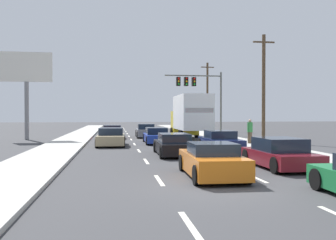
% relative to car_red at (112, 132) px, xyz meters
% --- Properties ---
extents(ground_plane, '(140.00, 140.00, 0.00)m').
position_rel_car_red_xyz_m(ground_plane, '(3.35, 1.80, -0.57)').
color(ground_plane, '#3D3D3F').
extents(sidewalk_right, '(2.87, 80.00, 0.14)m').
position_rel_car_red_xyz_m(sidewalk_right, '(10.03, -3.20, -0.50)').
color(sidewalk_right, '#B2AFA8').
rests_on(sidewalk_right, ground_plane).
extents(sidewalk_left, '(2.87, 80.00, 0.14)m').
position_rel_car_red_xyz_m(sidewalk_left, '(-3.33, -3.20, -0.50)').
color(sidewalk_left, '#B2AFA8').
rests_on(sidewalk_left, ground_plane).
extents(lane_markings, '(3.54, 62.00, 0.01)m').
position_rel_car_red_xyz_m(lane_markings, '(3.35, -1.91, -0.56)').
color(lane_markings, silver).
rests_on(lane_markings, ground_plane).
extents(car_red, '(1.92, 4.05, 1.23)m').
position_rel_car_red_xyz_m(car_red, '(0.00, 0.00, 0.00)').
color(car_red, red).
rests_on(car_red, ground_plane).
extents(car_tan, '(2.08, 4.23, 1.27)m').
position_rel_car_red_xyz_m(car_tan, '(-0.06, -8.04, 0.01)').
color(car_tan, tan).
rests_on(car_tan, ground_plane).
extents(car_gray, '(1.90, 4.19, 1.30)m').
position_rel_car_red_xyz_m(car_gray, '(3.17, 1.02, 0.03)').
color(car_gray, slate).
rests_on(car_gray, ground_plane).
extents(car_blue, '(1.88, 4.53, 1.21)m').
position_rel_car_red_xyz_m(car_blue, '(3.35, -6.32, -0.01)').
color(car_blue, '#1E389E').
rests_on(car_blue, ground_plane).
extents(car_black, '(1.90, 4.39, 1.20)m').
position_rel_car_red_xyz_m(car_black, '(3.35, -14.53, -0.02)').
color(car_black, black).
rests_on(car_black, ground_plane).
extents(car_orange, '(1.96, 4.10, 1.23)m').
position_rel_car_red_xyz_m(car_orange, '(3.58, -21.50, -0.01)').
color(car_orange, orange).
rests_on(car_orange, ground_plane).
extents(box_truck, '(2.78, 7.69, 3.85)m').
position_rel_car_red_xyz_m(box_truck, '(6.73, -3.08, 1.59)').
color(box_truck, white).
rests_on(box_truck, ground_plane).
extents(car_navy, '(2.01, 4.61, 1.21)m').
position_rel_car_red_xyz_m(car_navy, '(6.72, -12.03, -0.02)').
color(car_navy, '#141E4C').
rests_on(car_navy, ground_plane).
extents(car_maroon, '(1.99, 4.10, 1.24)m').
position_rel_car_red_xyz_m(car_maroon, '(6.99, -19.73, 0.00)').
color(car_maroon, maroon).
rests_on(car_maroon, ground_plane).
extents(traffic_signal_mast, '(6.31, 0.69, 6.84)m').
position_rel_car_red_xyz_m(traffic_signal_mast, '(8.88, 4.32, 4.68)').
color(traffic_signal_mast, '#595B56').
rests_on(traffic_signal_mast, ground_plane).
extents(utility_pole_mid, '(1.80, 0.28, 8.66)m').
position_rel_car_red_xyz_m(utility_pole_mid, '(12.12, -6.11, 3.90)').
color(utility_pole_mid, brown).
rests_on(utility_pole_mid, ground_plane).
extents(utility_pole_far, '(1.80, 0.28, 9.22)m').
position_rel_car_red_xyz_m(utility_pole_far, '(12.70, 13.91, 4.18)').
color(utility_pole_far, brown).
rests_on(utility_pole_far, ground_plane).
extents(roadside_billboard, '(4.36, 0.36, 7.68)m').
position_rel_car_red_xyz_m(roadside_billboard, '(-7.42, -0.74, 4.95)').
color(roadside_billboard, slate).
rests_on(roadside_billboard, ground_plane).
extents(pedestrian_near_corner, '(0.38, 0.38, 1.74)m').
position_rel_car_red_xyz_m(pedestrian_near_corner, '(9.83, -9.07, 0.44)').
color(pedestrian_near_corner, brown).
rests_on(pedestrian_near_corner, sidewalk_right).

